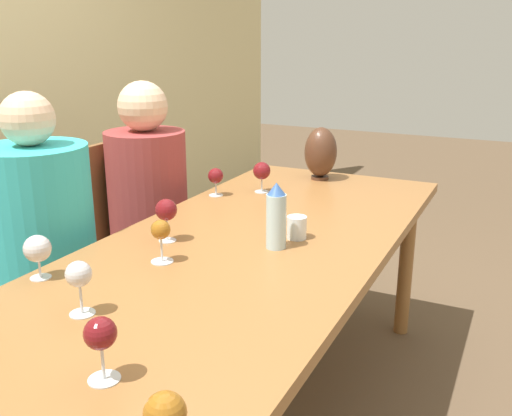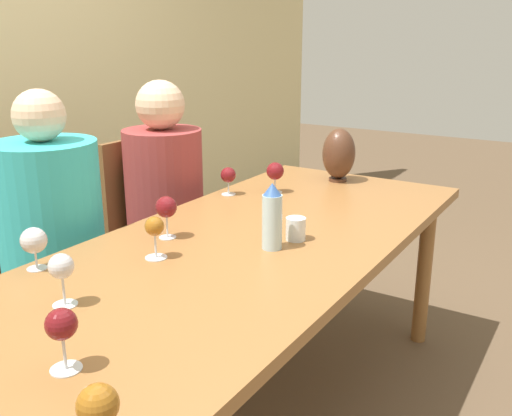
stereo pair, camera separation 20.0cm
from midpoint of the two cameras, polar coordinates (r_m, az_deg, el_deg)
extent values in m
cube|color=#936033|center=(1.99, 1.89, -3.82)|extent=(2.20, 0.93, 0.04)
cylinder|color=#936033|center=(2.88, 18.40, -6.11)|extent=(0.07, 0.07, 0.73)
cylinder|color=#936033|center=(3.11, 5.30, -3.57)|extent=(0.07, 0.07, 0.73)
cylinder|color=#ADCCD6|center=(1.88, 4.67, -1.46)|extent=(0.07, 0.07, 0.18)
cone|color=#33599E|center=(1.85, 4.75, 1.86)|extent=(0.06, 0.06, 0.04)
cylinder|color=silver|center=(1.98, 6.89, -2.13)|extent=(0.07, 0.07, 0.08)
cylinder|color=#4C2D1E|center=(2.82, 10.20, 2.80)|extent=(0.09, 0.09, 0.01)
ellipsoid|color=#4C2D1E|center=(2.79, 10.34, 5.36)|extent=(0.16, 0.16, 0.24)
cylinder|color=silver|center=(1.58, -15.10, -9.39)|extent=(0.07, 0.07, 0.00)
cylinder|color=silver|center=(1.56, -15.22, -8.03)|extent=(0.01, 0.01, 0.08)
sphere|color=silver|center=(1.53, -15.42, -5.71)|extent=(0.07, 0.07, 0.07)
cylinder|color=silver|center=(1.83, -18.17, -5.82)|extent=(0.06, 0.06, 0.00)
cylinder|color=silver|center=(1.82, -18.25, -4.97)|extent=(0.01, 0.01, 0.06)
sphere|color=silver|center=(1.80, -18.43, -3.15)|extent=(0.08, 0.08, 0.08)
cylinder|color=silver|center=(2.54, -0.51, 1.35)|extent=(0.06, 0.06, 0.00)
cylinder|color=silver|center=(2.53, -0.51, 2.03)|extent=(0.01, 0.01, 0.06)
sphere|color=maroon|center=(2.51, -0.52, 3.31)|extent=(0.07, 0.07, 0.07)
cylinder|color=silver|center=(2.58, 4.13, 1.57)|extent=(0.06, 0.06, 0.00)
cylinder|color=silver|center=(2.57, 4.14, 2.28)|extent=(0.01, 0.01, 0.06)
sphere|color=maroon|center=(2.55, 4.17, 3.68)|extent=(0.08, 0.08, 0.08)
cylinder|color=silver|center=(1.84, -6.90, -5.00)|extent=(0.07, 0.07, 0.00)
cylinder|color=silver|center=(1.82, -6.94, -3.81)|extent=(0.01, 0.01, 0.08)
sphere|color=#995B19|center=(1.80, -7.02, -1.87)|extent=(0.06, 0.06, 0.06)
cylinder|color=silver|center=(1.30, -14.17, -15.46)|extent=(0.07, 0.07, 0.00)
cylinder|color=silver|center=(1.28, -14.30, -13.96)|extent=(0.01, 0.01, 0.08)
sphere|color=maroon|center=(1.24, -14.53, -11.29)|extent=(0.07, 0.07, 0.07)
sphere|color=#995B19|center=(1.02, -9.89, -19.01)|extent=(0.07, 0.07, 0.07)
cylinder|color=silver|center=(2.01, -6.04, -2.98)|extent=(0.06, 0.06, 0.00)
cylinder|color=silver|center=(2.00, -6.07, -1.89)|extent=(0.01, 0.01, 0.08)
sphere|color=maroon|center=(1.98, -6.14, 0.06)|extent=(0.08, 0.08, 0.08)
cube|color=brown|center=(2.39, -16.82, -8.63)|extent=(0.44, 0.44, 0.04)
cube|color=brown|center=(2.44, -20.49, -1.62)|extent=(0.40, 0.03, 0.50)
cylinder|color=brown|center=(2.27, -16.68, -16.90)|extent=(0.04, 0.04, 0.43)
cylinder|color=brown|center=(2.49, -10.02, -13.12)|extent=(0.04, 0.04, 0.43)
cylinder|color=brown|center=(2.73, -16.08, -10.67)|extent=(0.04, 0.04, 0.43)
cube|color=brown|center=(2.82, -6.87, -3.98)|extent=(0.44, 0.44, 0.04)
cube|color=brown|center=(2.86, -10.20, 1.89)|extent=(0.40, 0.03, 0.50)
cylinder|color=brown|center=(2.67, -6.04, -10.71)|extent=(0.04, 0.04, 0.43)
cylinder|color=brown|center=(2.95, -1.47, -7.84)|extent=(0.04, 0.04, 0.43)
cylinder|color=brown|center=(2.90, -12.05, -8.68)|extent=(0.04, 0.04, 0.43)
cylinder|color=brown|center=(3.16, -7.27, -6.24)|extent=(0.04, 0.04, 0.43)
cube|color=#2D2D38|center=(2.44, -15.28, -13.60)|extent=(0.29, 0.22, 0.47)
cylinder|color=#33B7BC|center=(2.27, -17.51, -1.23)|extent=(0.39, 0.39, 0.61)
sphere|color=beige|center=(2.19, -18.45, 8.76)|extent=(0.19, 0.19, 0.19)
cube|color=#2D2D38|center=(2.87, -5.70, -8.24)|extent=(0.28, 0.20, 0.47)
cylinder|color=#993838|center=(2.73, -7.10, 1.94)|extent=(0.37, 0.37, 0.56)
sphere|color=beige|center=(2.65, -7.41, 10.18)|extent=(0.23, 0.23, 0.23)
camera|label=1|loc=(0.10, -87.14, 0.88)|focal=40.00mm
camera|label=2|loc=(0.10, 92.86, -0.88)|focal=40.00mm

